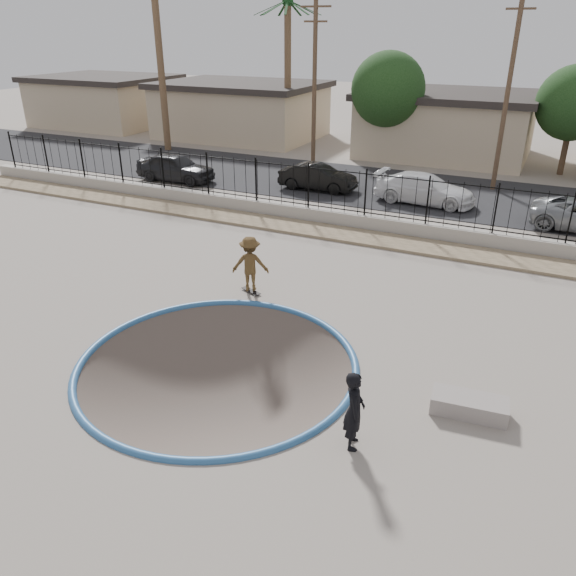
# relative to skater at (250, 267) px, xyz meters

# --- Properties ---
(ground) EXTENTS (120.00, 120.00, 2.20)m
(ground) POSITION_rel_skater_xyz_m (1.26, 9.00, -1.98)
(ground) COLOR gray
(ground) RESTS_ON ground
(bowl_pit) EXTENTS (6.84, 6.84, 1.80)m
(bowl_pit) POSITION_rel_skater_xyz_m (1.26, -4.00, -0.88)
(bowl_pit) COLOR #51473E
(bowl_pit) RESTS_ON ground
(coping_ring) EXTENTS (7.04, 7.04, 0.20)m
(coping_ring) POSITION_rel_skater_xyz_m (1.26, -4.00, -0.88)
(coping_ring) COLOR #2B5A8D
(coping_ring) RESTS_ON ground
(rock_strip) EXTENTS (42.00, 1.60, 0.11)m
(rock_strip) POSITION_rel_skater_xyz_m (1.26, 6.20, -0.82)
(rock_strip) COLOR tan
(rock_strip) RESTS_ON ground
(retaining_wall) EXTENTS (42.00, 0.45, 0.60)m
(retaining_wall) POSITION_rel_skater_xyz_m (1.26, 7.30, -0.58)
(retaining_wall) COLOR gray
(retaining_wall) RESTS_ON ground
(fence) EXTENTS (40.00, 0.04, 1.80)m
(fence) POSITION_rel_skater_xyz_m (1.26, 7.30, 0.62)
(fence) COLOR black
(fence) RESTS_ON retaining_wall
(street) EXTENTS (90.00, 8.00, 0.04)m
(street) POSITION_rel_skater_xyz_m (1.26, 14.00, -0.86)
(street) COLOR black
(street) RESTS_ON ground
(house_west_far) EXTENTS (10.60, 8.60, 3.90)m
(house_west_far) POSITION_rel_skater_xyz_m (-26.74, 23.50, 1.10)
(house_west_far) COLOR tan
(house_west_far) RESTS_ON ground
(house_west) EXTENTS (11.60, 8.60, 3.90)m
(house_west) POSITION_rel_skater_xyz_m (-13.74, 23.50, 1.10)
(house_west) COLOR tan
(house_west) RESTS_ON ground
(house_center) EXTENTS (10.60, 8.60, 3.90)m
(house_center) POSITION_rel_skater_xyz_m (1.26, 23.50, 1.10)
(house_center) COLOR tan
(house_center) RESTS_ON ground
(palm_left) EXTENTS (2.30, 2.30, 11.30)m
(palm_left) POSITION_rel_skater_xyz_m (-15.74, 17.00, 7.08)
(palm_left) COLOR brown
(palm_left) RESTS_ON ground
(palm_mid) EXTENTS (2.30, 2.30, 9.30)m
(palm_mid) POSITION_rel_skater_xyz_m (-8.74, 21.00, 5.81)
(palm_mid) COLOR brown
(palm_mid) RESTS_ON ground
(utility_pole_left) EXTENTS (1.70, 0.24, 9.00)m
(utility_pole_left) POSITION_rel_skater_xyz_m (-4.74, 16.00, 3.83)
(utility_pole_left) COLOR #473323
(utility_pole_left) RESTS_ON ground
(utility_pole_mid) EXTENTS (1.70, 0.24, 9.50)m
(utility_pole_mid) POSITION_rel_skater_xyz_m (5.26, 16.00, 4.08)
(utility_pole_mid) COLOR #473323
(utility_pole_mid) RESTS_ON ground
(street_tree_left) EXTENTS (4.32, 4.32, 6.36)m
(street_tree_left) POSITION_rel_skater_xyz_m (-1.74, 20.00, 3.31)
(street_tree_left) COLOR #473323
(street_tree_left) RESTS_ON ground
(street_tree_mid) EXTENTS (3.96, 3.96, 5.83)m
(street_tree_mid) POSITION_rel_skater_xyz_m (8.26, 21.00, 2.96)
(street_tree_mid) COLOR #473323
(street_tree_mid) RESTS_ON ground
(skater) EXTENTS (1.30, 1.04, 1.75)m
(skater) POSITION_rel_skater_xyz_m (0.00, 0.00, 0.00)
(skater) COLOR brown
(skater) RESTS_ON ground
(skateboard) EXTENTS (0.78, 0.46, 0.07)m
(skateboard) POSITION_rel_skater_xyz_m (0.00, -0.00, -0.82)
(skateboard) COLOR black
(skateboard) RESTS_ON ground
(videographer) EXTENTS (0.59, 0.72, 1.70)m
(videographer) POSITION_rel_skater_xyz_m (5.26, -5.34, -0.03)
(videographer) COLOR black
(videographer) RESTS_ON ground
(concrete_ledge) EXTENTS (1.66, 0.85, 0.40)m
(concrete_ledge) POSITION_rel_skater_xyz_m (7.20, -3.29, -0.68)
(concrete_ledge) COLOR gray
(concrete_ledge) RESTS_ON ground
(car_a) EXTENTS (4.31, 1.82, 1.46)m
(car_a) POSITION_rel_skater_xyz_m (-10.32, 10.40, -0.11)
(car_a) COLOR black
(car_a) RESTS_ON street
(car_b) EXTENTS (3.92, 1.43, 1.28)m
(car_b) POSITION_rel_skater_xyz_m (-2.76, 12.00, -0.20)
(car_b) COLOR black
(car_b) RESTS_ON street
(car_c) EXTENTS (4.76, 2.18, 1.35)m
(car_c) POSITION_rel_skater_xyz_m (2.64, 12.00, -0.17)
(car_c) COLOR white
(car_c) RESTS_ON street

